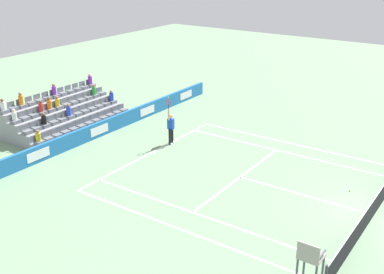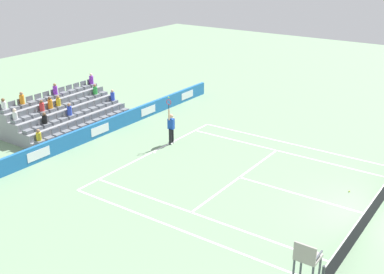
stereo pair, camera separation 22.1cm
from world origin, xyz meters
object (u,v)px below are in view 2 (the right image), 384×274
(tennis_net, at_px, (375,206))
(tennis_player, at_px, (171,127))
(loose_tennis_ball, at_px, (349,191))
(umpire_chair, at_px, (306,264))

(tennis_net, xyz_separation_m, tennis_player, (-1.59, -11.80, 0.50))
(tennis_net, relative_size, loose_tennis_ball, 176.03)
(umpire_chair, bearing_deg, tennis_player, -125.94)
(umpire_chair, xyz_separation_m, loose_tennis_ball, (-8.32, -1.22, -1.49))
(tennis_player, bearing_deg, umpire_chair, 54.06)
(umpire_chair, bearing_deg, loose_tennis_ball, -171.64)
(tennis_net, xyz_separation_m, loose_tennis_ball, (-1.56, -1.51, -0.46))
(tennis_player, xyz_separation_m, umpire_chair, (8.35, 11.51, 0.53))
(tennis_net, distance_m, loose_tennis_ball, 2.22)
(tennis_net, bearing_deg, tennis_player, -97.65)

